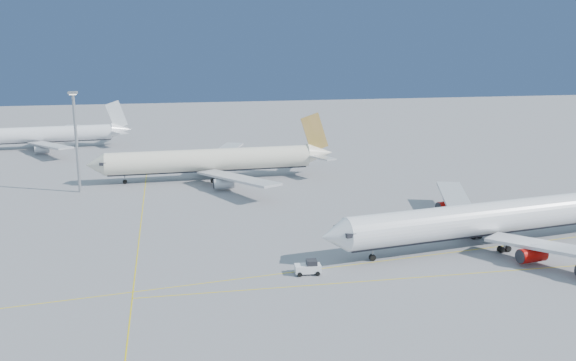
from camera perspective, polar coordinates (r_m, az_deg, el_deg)
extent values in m
plane|color=slate|center=(113.91, 7.29, -6.10)|extent=(500.00, 500.00, 0.00)
cube|color=#D5BC0B|center=(103.32, 12.37, -8.34)|extent=(90.00, 0.18, 0.02)
cube|color=#D5BC0B|center=(108.56, 8.27, -7.11)|extent=(118.86, 16.88, 0.02)
cube|color=#D5BC0B|center=(137.39, -12.86, -2.98)|extent=(0.18, 140.00, 0.02)
cylinder|color=white|center=(118.83, 17.25, -3.21)|extent=(55.01, 14.49, 5.68)
cone|color=white|center=(104.05, 4.11, -4.94)|extent=(5.27, 6.32, 5.68)
cube|color=black|center=(104.62, 5.04, -4.52)|extent=(2.42, 5.58, 0.69)
cube|color=#B7B7BC|center=(111.06, 24.21, -5.77)|extent=(20.53, 26.07, 0.54)
cube|color=#B7B7BC|center=(134.41, 14.83, -1.89)|extent=(12.97, 28.64, 0.54)
cylinder|color=gray|center=(108.11, 7.53, -6.24)|extent=(0.23, 0.23, 2.25)
cylinder|color=black|center=(108.49, 7.51, -6.80)|extent=(1.17, 0.85, 1.08)
cylinder|color=gray|center=(117.40, 18.70, -5.27)|extent=(0.31, 0.31, 2.25)
cylinder|color=black|center=(117.75, 18.66, -5.79)|extent=(1.21, 1.04, 1.08)
cylinder|color=gray|center=(123.41, 16.39, -4.22)|extent=(0.31, 0.31, 2.25)
cylinder|color=black|center=(123.74, 16.35, -4.72)|extent=(1.21, 1.04, 1.08)
cylinder|color=#A30A07|center=(112.54, 20.86, -6.21)|extent=(5.03, 3.18, 2.45)
cylinder|color=#A30A07|center=(128.66, 14.62, -3.39)|extent=(5.03, 3.18, 2.45)
cylinder|color=#A30A07|center=(137.68, 14.04, -2.28)|extent=(5.03, 3.18, 2.45)
cylinder|color=beige|center=(166.00, -7.01, 1.82)|extent=(52.20, 7.83, 5.70)
cone|color=beige|center=(165.51, -16.76, 1.33)|extent=(4.73, 5.88, 5.70)
cone|color=beige|center=(171.45, 2.84, 2.47)|extent=(7.22, 5.70, 5.42)
cube|color=black|center=(165.27, -16.12, 1.57)|extent=(1.82, 5.48, 0.70)
cube|color=#B7B7BC|center=(151.67, -4.53, 0.21)|extent=(17.83, 27.09, 0.55)
cube|color=#B7B7BC|center=(182.17, -6.03, 2.34)|extent=(15.95, 27.72, 0.55)
cube|color=#B38642|center=(170.11, 2.37, 4.29)|extent=(7.70, 0.77, 10.58)
cylinder|color=gray|center=(165.89, -14.32, 0.29)|extent=(0.24, 0.24, 2.30)
cylinder|color=black|center=(166.14, -14.29, -0.10)|extent=(1.13, 0.74, 1.10)
cylinder|color=gray|center=(162.88, -6.47, 0.38)|extent=(0.32, 0.32, 2.30)
cylinder|color=black|center=(163.13, -6.46, -0.01)|extent=(1.14, 0.94, 1.10)
cylinder|color=gray|center=(170.74, -6.80, 0.96)|extent=(0.32, 0.32, 2.30)
cylinder|color=black|center=(170.99, -6.79, 0.58)|extent=(1.14, 0.94, 1.10)
cylinder|color=#B7B7BC|center=(154.41, -5.73, -0.30)|extent=(4.90, 2.70, 2.50)
cylinder|color=#B7B7BC|center=(179.47, -6.81, 1.55)|extent=(4.90, 2.70, 2.50)
cylinder|color=white|center=(224.43, -21.24, 3.83)|extent=(46.08, 9.03, 5.13)
cone|color=white|center=(223.28, -14.57, 4.39)|extent=(6.81, 5.41, 4.87)
cube|color=#B7B7BC|center=(210.57, -20.41, 2.95)|extent=(16.75, 23.65, 0.50)
cube|color=#B7B7BC|center=(237.97, -19.92, 4.07)|extent=(13.31, 24.78, 0.50)
cube|color=silver|center=(222.59, -15.00, 5.67)|extent=(7.06, 1.01, 9.69)
cylinder|color=gray|center=(221.21, -21.03, 2.90)|extent=(0.29, 0.29, 2.11)
cylinder|color=black|center=(221.38, -21.00, 2.63)|extent=(1.07, 0.91, 1.01)
cylinder|color=gray|center=(228.41, -20.87, 3.21)|extent=(0.29, 0.29, 2.11)
cylinder|color=black|center=(228.58, -20.85, 2.95)|extent=(1.07, 0.91, 1.01)
cylinder|color=#B7B7BC|center=(213.51, -21.01, 2.56)|extent=(4.58, 2.66, 2.29)
cylinder|color=#B7B7BC|center=(236.00, -20.55, 3.52)|extent=(4.58, 2.66, 2.29)
cube|color=white|center=(101.80, 1.77, -7.81)|extent=(4.18, 2.28, 1.22)
cube|color=black|center=(101.57, 2.12, -7.32)|extent=(1.73, 1.82, 0.91)
cylinder|color=black|center=(100.82, 1.06, -8.36)|extent=(0.73, 0.40, 0.71)
cylinder|color=black|center=(102.79, 0.89, -7.93)|extent=(0.73, 0.40, 0.71)
cylinder|color=black|center=(101.24, 2.67, -8.28)|extent=(0.73, 0.40, 0.71)
cylinder|color=black|center=(103.20, 2.46, -7.86)|extent=(0.73, 0.40, 0.71)
cylinder|color=gray|center=(158.48, -18.28, 3.14)|extent=(0.66, 0.66, 23.42)
cube|color=gray|center=(157.01, -18.59, 7.42)|extent=(2.06, 2.06, 0.47)
cube|color=white|center=(157.04, -18.58, 7.28)|extent=(1.50, 1.50, 0.23)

